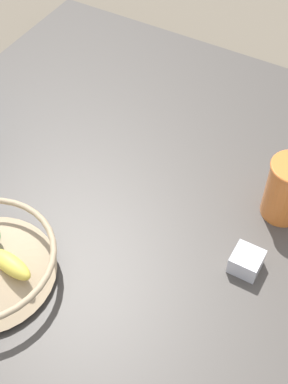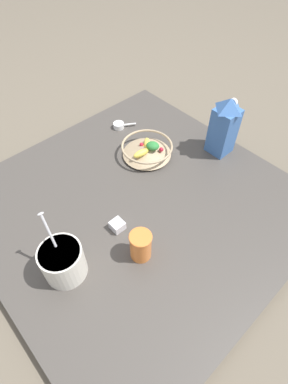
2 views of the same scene
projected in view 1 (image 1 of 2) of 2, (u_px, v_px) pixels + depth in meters
ground_plane at (156, 267)px, 0.89m from camera, size 6.00×6.00×0.00m
countertop at (156, 260)px, 0.87m from camera, size 1.13×1.13×0.04m
drinking_cup at (288, 188)px, 0.86m from camera, size 0.08×0.08×0.11m
spice_jar at (246, 262)px, 0.83m from camera, size 0.05×0.05×0.03m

